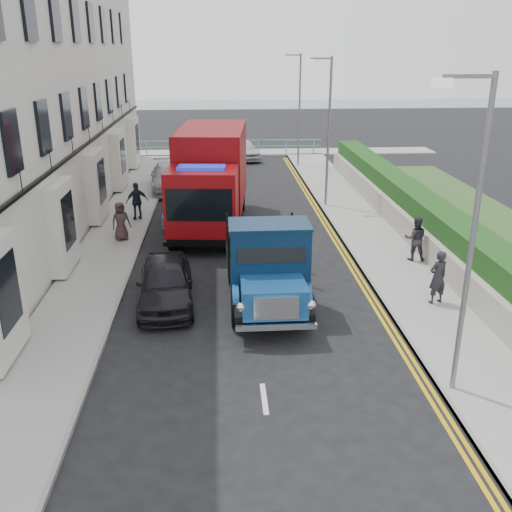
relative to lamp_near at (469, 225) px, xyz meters
The scene contains 22 objects.
ground 6.12m from the lamp_near, 154.42° to the left, with size 120.00×120.00×0.00m, color black.
pavement_west 14.98m from the lamp_near, 130.45° to the left, with size 2.40×38.00×0.12m, color gray.
pavement_east 11.74m from the lamp_near, 84.17° to the left, with size 2.60×38.00×0.12m, color gray.
promenade 31.53m from the lamp_near, 97.67° to the left, with size 30.00×2.50×0.12m, color gray.
sea_plane 62.27m from the lamp_near, 93.85° to the left, with size 120.00×120.00×0.00m, color #4C6168.
terrace_west 20.52m from the lamp_near, 132.29° to the left, with size 6.31×30.20×14.25m.
garden_east 11.82m from the lamp_near, 74.59° to the left, with size 1.45×28.00×1.75m.
seafront_railing 30.68m from the lamp_near, 97.88° to the left, with size 13.00×0.08×1.11m.
lamp_near is the anchor object (origin of this frame).
lamp_mid 16.00m from the lamp_near, 90.00° to the left, with size 1.23×0.18×7.00m.
lamp_far 26.00m from the lamp_near, 90.00° to the left, with size 1.23×0.18×7.00m.
bedford_lorry 6.51m from the lamp_near, 128.79° to the left, with size 2.37×5.78×2.71m.
red_lorry 14.39m from the lamp_near, 112.35° to the left, with size 3.39×8.12×4.15m.
parked_car_front 9.17m from the lamp_near, 142.39° to the left, with size 1.64×4.08×1.39m, color black.
parked_car_mid 15.92m from the lamp_near, 115.83° to the left, with size 1.29×3.70×1.22m, color teal.
parked_car_rear 21.71m from the lamp_near, 111.25° to the left, with size 1.97×4.85×1.41m, color #A8A7AB.
seafront_car_left 29.78m from the lamp_near, 102.69° to the left, with size 2.22×4.83×1.34m, color black.
seafront_car_right 29.13m from the lamp_near, 96.64° to the left, with size 1.62×4.02×1.37m, color silver.
pedestrian_east_near 5.60m from the lamp_near, 72.98° to the left, with size 0.61×0.40×1.66m, color black.
pedestrian_east_far 8.93m from the lamp_near, 76.74° to the left, with size 0.79×0.61×1.62m, color #312C35.
pedestrian_west_near 16.80m from the lamp_near, 121.90° to the left, with size 0.98×0.41×1.67m, color #1A2630.
pedestrian_west_far 14.68m from the lamp_near, 128.90° to the left, with size 0.76×0.49×1.55m, color #3E2D2C.
Camera 1 is at (-0.90, -12.83, 7.43)m, focal length 40.00 mm.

